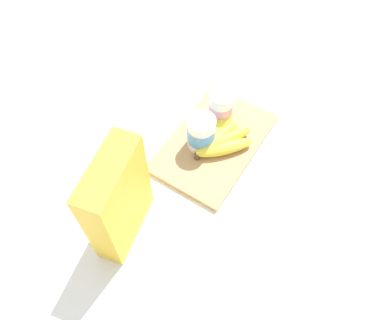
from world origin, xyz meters
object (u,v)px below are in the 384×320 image
at_px(yogurt_cup_front, 201,133).
at_px(yogurt_cup_back, 221,107).
at_px(banana_bunch, 220,139).
at_px(cereal_box, 118,201).
at_px(cutting_board, 214,143).

distance_m(yogurt_cup_front, yogurt_cup_back, 0.10).
height_order(yogurt_cup_front, banana_bunch, yogurt_cup_front).
bearing_deg(yogurt_cup_back, yogurt_cup_front, -178.71).
distance_m(cereal_box, yogurt_cup_front, 0.30).
bearing_deg(cutting_board, yogurt_cup_front, 137.18).
bearing_deg(cereal_box, cutting_board, 157.99).
relative_size(cereal_box, yogurt_cup_back, 2.80).
height_order(cutting_board, yogurt_cup_front, yogurt_cup_front).
bearing_deg(yogurt_cup_front, cutting_board, -42.82).
relative_size(cutting_board, banana_bunch, 1.76).
height_order(cutting_board, banana_bunch, banana_bunch).
xyz_separation_m(yogurt_cup_front, yogurt_cup_back, (0.10, 0.00, -0.00)).
bearing_deg(yogurt_cup_back, cereal_box, 176.44).
distance_m(cereal_box, banana_bunch, 0.34).
distance_m(cereal_box, yogurt_cup_back, 0.40).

